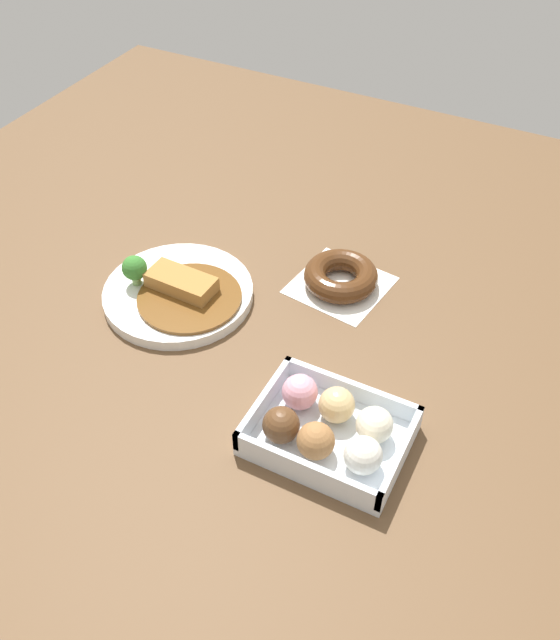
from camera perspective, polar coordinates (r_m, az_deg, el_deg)
name	(u,v)px	position (r m, az deg, el deg)	size (l,w,h in m)	color
ground_plane	(263,334)	(1.04, -1.43, -1.16)	(1.60, 1.60, 0.00)	brown
curry_plate	(178,291)	(1.10, -8.41, 2.34)	(0.24, 0.24, 0.07)	white
donut_box	(329,428)	(0.89, 4.01, -8.87)	(0.20, 0.15, 0.06)	silver
chocolate_ring_donut	(341,277)	(1.11, 5.02, 3.57)	(0.16, 0.16, 0.04)	white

